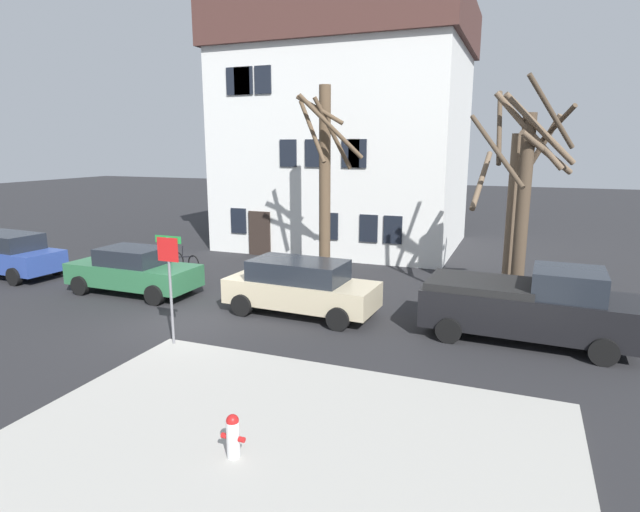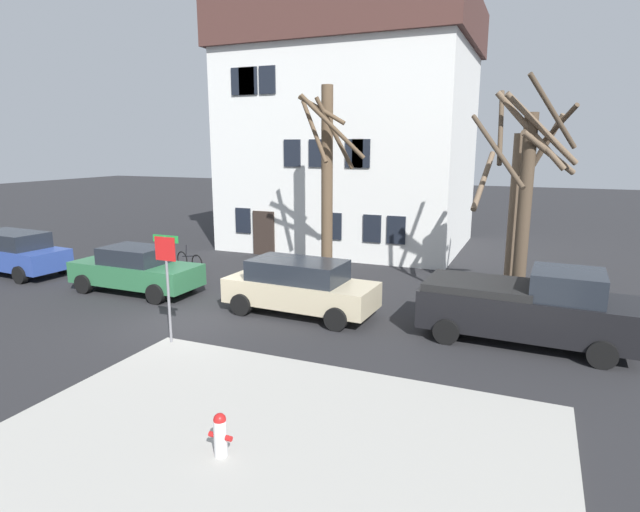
{
  "view_description": "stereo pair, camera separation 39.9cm",
  "coord_description": "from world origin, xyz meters",
  "views": [
    {
      "loc": [
        9.0,
        -12.24,
        5.1
      ],
      "look_at": [
        2.99,
        3.05,
        1.62
      ],
      "focal_mm": 29.15,
      "sensor_mm": 36.0,
      "label": 1
    },
    {
      "loc": [
        9.37,
        -12.09,
        5.1
      ],
      "look_at": [
        2.99,
        3.05,
        1.62
      ],
      "focal_mm": 29.15,
      "sensor_mm": 36.0,
      "label": 2
    }
  ],
  "objects": [
    {
      "name": "building_main",
      "position": [
        0.29,
        13.7,
        6.01
      ],
      "size": [
        11.87,
        9.15,
        11.83
      ],
      "color": "white",
      "rests_on": "ground_plane"
    },
    {
      "name": "tree_bare_mid",
      "position": [
        8.79,
        5.88,
        3.29
      ],
      "size": [
        3.03,
        3.01,
        6.72
      ],
      "color": "brown",
      "rests_on": "ground_plane"
    },
    {
      "name": "tree_bare_near",
      "position": [
        1.92,
        6.28,
        3.97
      ],
      "size": [
        2.59,
        1.88,
        7.32
      ],
      "color": "brown",
      "rests_on": "ground_plane"
    },
    {
      "name": "bicycle_leaning",
      "position": [
        -4.0,
        5.45,
        0.37
      ],
      "size": [
        1.68,
        0.58,
        1.03
      ],
      "color": "black",
      "rests_on": "ground_plane"
    },
    {
      "name": "ground_plane",
      "position": [
        0.0,
        0.0,
        0.0
      ],
      "size": [
        120.0,
        120.0,
        0.0
      ],
      "primitive_type": "plane",
      "color": "#262628"
    },
    {
      "name": "street_sign_pole",
      "position": [
        0.86,
        -1.86,
        2.04
      ],
      "size": [
        0.76,
        0.07,
        2.93
      ],
      "color": "slate",
      "rests_on": "ground_plane"
    },
    {
      "name": "tree_bare_far",
      "position": [
        8.95,
        4.99,
        3.49
      ],
      "size": [
        3.07,
        3.02,
        7.09
      ],
      "color": "#4C3D2D",
      "rests_on": "ground_plane"
    },
    {
      "name": "fire_hydrant",
      "position": [
        4.89,
        -5.65,
        0.51
      ],
      "size": [
        0.42,
        0.22,
        0.75
      ],
      "color": "silver",
      "rests_on": "sidewalk_slab"
    },
    {
      "name": "sidewalk_slab",
      "position": [
        5.44,
        -5.75,
        0.06
      ],
      "size": [
        9.76,
        8.23,
        0.12
      ],
      "primitive_type": "cube",
      "color": "#A8A59E",
      "rests_on": "ground_plane"
    },
    {
      "name": "car_green_sedan",
      "position": [
        -3.59,
        1.85,
        0.83
      ],
      "size": [
        4.72,
        2.03,
        1.64
      ],
      "color": "#2D6B42",
      "rests_on": "ground_plane"
    },
    {
      "name": "car_beige_wagon",
      "position": [
        2.81,
        1.86,
        0.89
      ],
      "size": [
        4.75,
        2.18,
        1.7
      ],
      "color": "#C6B793",
      "rests_on": "ground_plane"
    },
    {
      "name": "car_blue_wagon",
      "position": [
        -10.05,
        2.05,
        0.9
      ],
      "size": [
        4.84,
        2.27,
        1.73
      ],
      "color": "#2D4799",
      "rests_on": "ground_plane"
    },
    {
      "name": "pickup_truck_black",
      "position": [
        9.32,
        2.02,
        0.98
      ],
      "size": [
        5.41,
        2.42,
        2.04
      ],
      "color": "black",
      "rests_on": "ground_plane"
    }
  ]
}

